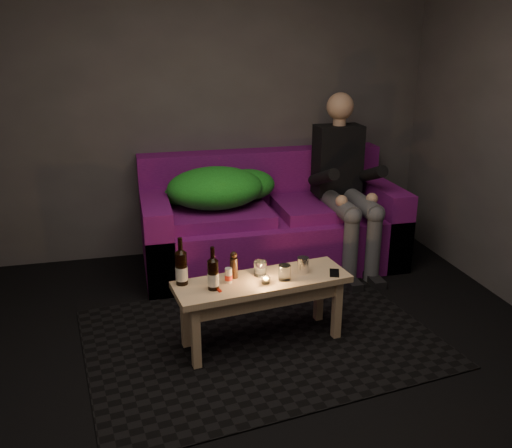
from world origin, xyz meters
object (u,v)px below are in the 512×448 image
(person, at_px, (345,180))
(coffee_table, at_px, (262,291))
(sofa, at_px, (270,225))
(beer_bottle_b, at_px, (213,274))
(steel_cup, at_px, (303,265))
(beer_bottle_a, at_px, (181,267))

(person, relative_size, coffee_table, 1.26)
(sofa, height_order, beer_bottle_b, sofa)
(sofa, xyz_separation_m, person, (0.60, -0.18, 0.42))
(sofa, bearing_deg, steel_cup, -95.45)
(person, distance_m, coffee_table, 1.55)
(sofa, distance_m, beer_bottle_a, 1.55)
(beer_bottle_b, bearing_deg, coffee_table, 11.81)
(sofa, relative_size, steel_cup, 21.02)
(coffee_table, bearing_deg, sofa, 72.86)
(steel_cup, bearing_deg, beer_bottle_b, -170.35)
(beer_bottle_a, height_order, beer_bottle_b, beer_bottle_a)
(person, relative_size, steel_cup, 14.03)
(beer_bottle_a, distance_m, beer_bottle_b, 0.21)
(beer_bottle_b, bearing_deg, steel_cup, 9.65)
(beer_bottle_a, bearing_deg, sofa, 54.18)
(beer_bottle_a, distance_m, steel_cup, 0.78)
(coffee_table, xyz_separation_m, steel_cup, (0.28, 0.03, 0.13))
(beer_bottle_a, relative_size, steel_cup, 2.93)
(sofa, distance_m, coffee_table, 1.36)
(person, xyz_separation_m, steel_cup, (-0.72, -1.08, -0.25))
(sofa, distance_m, steel_cup, 1.28)
(coffee_table, bearing_deg, steel_cup, 7.13)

